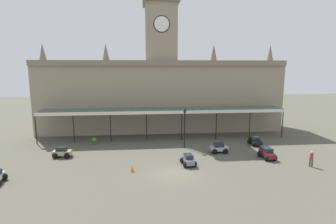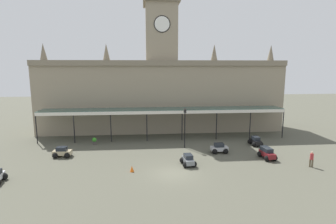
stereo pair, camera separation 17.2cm
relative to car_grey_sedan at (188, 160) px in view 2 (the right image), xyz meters
name	(u,v)px [view 2 (the right image)]	position (x,y,z in m)	size (l,w,h in m)	color
ground_plane	(173,173)	(-1.78, -2.04, -0.50)	(140.00, 140.00, 0.00)	#515042
station_building	(161,91)	(-1.78, 16.57, 5.90)	(38.18, 6.97, 20.68)	gray
entrance_canopy	(164,110)	(-1.78, 10.86, 3.66)	(34.66, 3.26, 4.33)	#38564C
car_grey_sedan	(188,160)	(0.00, 0.00, 0.00)	(1.66, 2.13, 1.19)	slate
car_maroon_estate	(267,154)	(9.22, 1.20, 0.06)	(1.67, 2.32, 1.27)	maroon
car_beige_sedan	(62,153)	(-14.05, 3.80, 0.00)	(2.09, 1.58, 1.19)	tan
car_black_sedan	(255,142)	(10.03, 6.31, 0.00)	(1.58, 2.09, 1.19)	black
car_silver_sedan	(219,149)	(4.39, 3.68, 0.00)	(2.06, 1.53, 1.19)	#B2B5BA
pedestrian_crossing_forecourt	(312,159)	(12.64, -1.66, 0.41)	(0.34, 0.34, 1.67)	brown
victorian_lamppost	(185,124)	(0.52, 5.99, 2.68)	(0.30, 0.30, 5.14)	black
traffic_cone	(132,169)	(-5.84, -1.30, -0.19)	(0.40, 0.40, 0.62)	orange
planter_near_kerb	(94,141)	(-11.27, 8.47, -0.01)	(0.60, 0.60, 0.96)	#47423D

